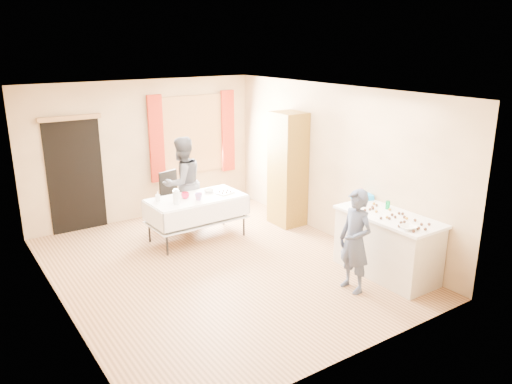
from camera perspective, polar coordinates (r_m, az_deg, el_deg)
floor at (r=7.65m, az=-4.24°, el=-8.51°), size 4.50×5.50×0.02m
ceiling at (r=6.95m, az=-4.71°, el=11.41°), size 4.50×5.50×0.02m
wall_back at (r=9.62m, az=-12.67°, el=4.68°), size 4.50×0.02×2.60m
wall_front at (r=5.10m, az=11.19°, el=-6.13°), size 4.50×0.02×2.60m
wall_left at (r=6.44m, az=-22.21°, el=-2.20°), size 0.02×5.50×2.60m
wall_right at (r=8.49m, az=8.92°, el=3.29°), size 0.02×5.50×2.60m
window_frame at (r=9.94m, az=-7.27°, el=6.53°), size 1.32×0.06×1.52m
window_pane at (r=9.93m, az=-7.23°, el=6.51°), size 1.20×0.02×1.40m
curtain_left at (r=9.58m, az=-11.32°, el=5.94°), size 0.28×0.06×1.65m
curtain_right at (r=10.27m, az=-3.24°, el=6.96°), size 0.28×0.06×1.65m
doorway at (r=9.28m, az=-19.93°, el=1.73°), size 0.95×0.04×2.00m
door_lintel at (r=9.06m, az=-20.53°, el=7.92°), size 1.05×0.06×0.08m
cabinet at (r=9.07m, az=3.65°, el=2.61°), size 0.50×0.60×2.07m
counter at (r=7.46m, az=14.73°, el=-5.86°), size 0.73×1.54×0.91m
party_table at (r=8.53m, az=-6.77°, el=-2.54°), size 1.65×0.88×0.75m
chair at (r=9.30m, az=-9.18°, el=-1.94°), size 0.52×0.52×1.00m
girl at (r=6.80m, az=11.27°, el=-5.53°), size 0.52×0.34×1.42m
woman at (r=9.03m, az=-8.40°, el=1.05°), size 1.08×0.97×1.66m
soda_can at (r=7.53m, az=14.83°, el=-1.44°), size 0.08×0.08×0.12m
mixing_bowl at (r=6.81m, az=16.98°, el=-3.92°), size 0.31×0.31×0.05m
foam_block at (r=7.60m, az=11.64°, el=-1.21°), size 0.16×0.12×0.08m
blue_basket at (r=7.89m, az=12.06°, el=-0.57°), size 0.35×0.28×0.08m
pitcher at (r=8.11m, az=-9.09°, el=-0.59°), size 0.13×0.13×0.22m
cup_red at (r=8.38m, az=-8.09°, el=-0.39°), size 0.18×0.18×0.10m
cup_rainbow at (r=8.27m, az=-6.59°, el=-0.52°), size 0.15×0.15×0.12m
small_bowl at (r=8.68m, az=-5.42°, el=0.14°), size 0.26×0.26×0.05m
pastry_tray at (r=8.59m, az=-3.55°, el=-0.10°), size 0.32×0.27×0.02m
bottle at (r=8.33m, az=-11.16°, el=-0.47°), size 0.09×0.09×0.15m
cake_balls at (r=7.18m, az=15.67°, el=-2.77°), size 0.47×1.15×0.04m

